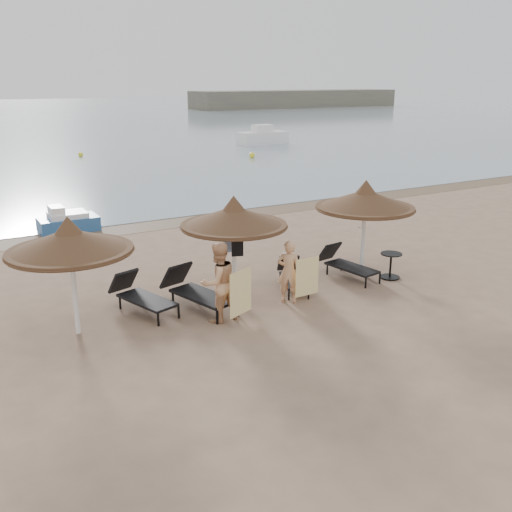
{
  "coord_description": "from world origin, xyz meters",
  "views": [
    {
      "loc": [
        -5.5,
        -9.66,
        5.04
      ],
      "look_at": [
        0.77,
        1.2,
        1.12
      ],
      "focal_mm": 40.0,
      "sensor_mm": 36.0,
      "label": 1
    }
  ],
  "objects_px": {
    "person_left": "(218,276)",
    "pedal_boat": "(67,221)",
    "lounger_near_right": "(292,275)",
    "lounger_far_right": "(345,263)",
    "person_right": "(289,267)",
    "palapa_right": "(365,200)",
    "palapa_center": "(234,217)",
    "lounger_near_left": "(195,290)",
    "side_table": "(390,266)",
    "palapa_left": "(69,241)",
    "lounger_far_left": "(140,294)"
  },
  "relations": [
    {
      "from": "side_table",
      "to": "pedal_boat",
      "type": "relative_size",
      "value": 0.35
    },
    {
      "from": "palapa_right",
      "to": "lounger_far_right",
      "type": "relative_size",
      "value": 1.39
    },
    {
      "from": "palapa_left",
      "to": "pedal_boat",
      "type": "bearing_deg",
      "value": 78.8
    },
    {
      "from": "person_left",
      "to": "person_right",
      "type": "distance_m",
      "value": 1.91
    },
    {
      "from": "palapa_right",
      "to": "lounger_near_left",
      "type": "relative_size",
      "value": 1.21
    },
    {
      "from": "palapa_center",
      "to": "lounger_far_left",
      "type": "height_order",
      "value": "palapa_center"
    },
    {
      "from": "palapa_left",
      "to": "lounger_far_right",
      "type": "distance_m",
      "value": 7.2
    },
    {
      "from": "palapa_left",
      "to": "lounger_far_right",
      "type": "relative_size",
      "value": 1.34
    },
    {
      "from": "palapa_left",
      "to": "palapa_center",
      "type": "relative_size",
      "value": 1.0
    },
    {
      "from": "person_right",
      "to": "pedal_boat",
      "type": "xyz_separation_m",
      "value": [
        -3.02,
        9.29,
        -0.53
      ]
    },
    {
      "from": "person_right",
      "to": "lounger_far_right",
      "type": "bearing_deg",
      "value": -121.44
    },
    {
      "from": "side_table",
      "to": "person_right",
      "type": "xyz_separation_m",
      "value": [
        -3.25,
        -0.07,
        0.55
      ]
    },
    {
      "from": "palapa_center",
      "to": "lounger_near_left",
      "type": "distance_m",
      "value": 1.9
    },
    {
      "from": "lounger_near_left",
      "to": "person_left",
      "type": "relative_size",
      "value": 1.05
    },
    {
      "from": "lounger_near_right",
      "to": "lounger_far_right",
      "type": "height_order",
      "value": "lounger_far_right"
    },
    {
      "from": "palapa_left",
      "to": "person_left",
      "type": "xyz_separation_m",
      "value": [
        2.82,
        -0.86,
        -0.96
      ]
    },
    {
      "from": "palapa_left",
      "to": "side_table",
      "type": "height_order",
      "value": "palapa_left"
    },
    {
      "from": "palapa_center",
      "to": "person_right",
      "type": "xyz_separation_m",
      "value": [
        0.97,
        -0.87,
        -1.11
      ]
    },
    {
      "from": "palapa_center",
      "to": "lounger_far_right",
      "type": "bearing_deg",
      "value": -1.48
    },
    {
      "from": "palapa_center",
      "to": "lounger_near_left",
      "type": "bearing_deg",
      "value": -177.42
    },
    {
      "from": "lounger_far_right",
      "to": "lounger_near_right",
      "type": "bearing_deg",
      "value": 172.01
    },
    {
      "from": "pedal_boat",
      "to": "lounger_far_left",
      "type": "bearing_deg",
      "value": -91.24
    },
    {
      "from": "palapa_right",
      "to": "palapa_center",
      "type": "bearing_deg",
      "value": 176.51
    },
    {
      "from": "lounger_near_right",
      "to": "person_right",
      "type": "distance_m",
      "value": 1.13
    },
    {
      "from": "lounger_far_left",
      "to": "lounger_far_right",
      "type": "bearing_deg",
      "value": -22.11
    },
    {
      "from": "lounger_far_left",
      "to": "person_right",
      "type": "xyz_separation_m",
      "value": [
        3.18,
        -1.26,
        0.5
      ]
    },
    {
      "from": "lounger_near_left",
      "to": "lounger_near_right",
      "type": "height_order",
      "value": "lounger_near_left"
    },
    {
      "from": "person_left",
      "to": "pedal_boat",
      "type": "bearing_deg",
      "value": -91.02
    },
    {
      "from": "person_right",
      "to": "pedal_boat",
      "type": "height_order",
      "value": "person_right"
    },
    {
      "from": "lounger_near_right",
      "to": "palapa_left",
      "type": "bearing_deg",
      "value": -156.74
    },
    {
      "from": "person_left",
      "to": "pedal_boat",
      "type": "xyz_separation_m",
      "value": [
        -1.12,
        9.44,
        -0.68
      ]
    },
    {
      "from": "lounger_far_right",
      "to": "person_right",
      "type": "distance_m",
      "value": 2.48
    },
    {
      "from": "person_right",
      "to": "palapa_center",
      "type": "bearing_deg",
      "value": -2.0
    },
    {
      "from": "palapa_right",
      "to": "lounger_near_right",
      "type": "xyz_separation_m",
      "value": [
        -2.14,
        0.13,
        -1.72
      ]
    },
    {
      "from": "palapa_right",
      "to": "lounger_near_right",
      "type": "distance_m",
      "value": 2.75
    },
    {
      "from": "person_left",
      "to": "pedal_boat",
      "type": "relative_size",
      "value": 1.05
    },
    {
      "from": "lounger_near_left",
      "to": "person_left",
      "type": "height_order",
      "value": "person_left"
    },
    {
      "from": "lounger_far_left",
      "to": "lounger_far_right",
      "type": "xyz_separation_m",
      "value": [
        5.48,
        -0.47,
        -0.01
      ]
    },
    {
      "from": "lounger_far_right",
      "to": "pedal_boat",
      "type": "bearing_deg",
      "value": 113.59
    },
    {
      "from": "palapa_right",
      "to": "side_table",
      "type": "relative_size",
      "value": 3.82
    },
    {
      "from": "palapa_right",
      "to": "person_right",
      "type": "xyz_separation_m",
      "value": [
        -2.75,
        -0.64,
        -1.17
      ]
    },
    {
      "from": "palapa_left",
      "to": "palapa_center",
      "type": "bearing_deg",
      "value": 2.46
    },
    {
      "from": "person_right",
      "to": "side_table",
      "type": "bearing_deg",
      "value": -139.0
    },
    {
      "from": "lounger_near_right",
      "to": "person_left",
      "type": "height_order",
      "value": "person_left"
    },
    {
      "from": "person_right",
      "to": "lounger_near_left",
      "type": "bearing_deg",
      "value": 17.77
    },
    {
      "from": "person_right",
      "to": "palapa_left",
      "type": "bearing_deg",
      "value": 31.26
    },
    {
      "from": "lounger_far_left",
      "to": "lounger_near_right",
      "type": "distance_m",
      "value": 3.82
    },
    {
      "from": "palapa_left",
      "to": "palapa_right",
      "type": "height_order",
      "value": "palapa_right"
    },
    {
      "from": "lounger_far_left",
      "to": "lounger_near_left",
      "type": "bearing_deg",
      "value": -37.85
    },
    {
      "from": "lounger_near_right",
      "to": "lounger_far_right",
      "type": "distance_m",
      "value": 1.69
    }
  ]
}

